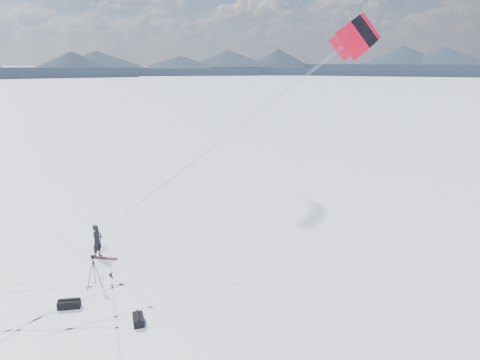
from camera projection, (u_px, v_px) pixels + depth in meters
The scene contains 9 objects.
ground at pixel (84, 282), 20.86m from camera, with size 1800.00×1800.00×0.00m, color white.
horizon_hills at pixel (75, 182), 19.72m from camera, with size 704.00×704.00×10.45m.
snow_tracks at pixel (66, 286), 20.45m from camera, with size 17.62×14.39×0.01m.
snowkiter at pixel (99, 257), 23.52m from camera, with size 0.62×0.41×1.70m, color black.
snowboard at pixel (104, 258), 23.32m from camera, with size 1.36×0.25×0.04m, color maroon.
tripod at pixel (94, 267), 20.11m from camera, with size 0.65×0.68×1.51m.
gear_bag_a at pixel (69, 304), 18.62m from camera, with size 0.94×0.82×0.38m.
gear_bag_b at pixel (138, 320), 17.52m from camera, with size 0.82×0.86×0.37m.
power_kite at pixel (356, 36), 19.24m from camera, with size 12.92×6.12×10.35m.
Camera 1 is at (14.23, -14.51, 9.55)m, focal length 35.00 mm.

